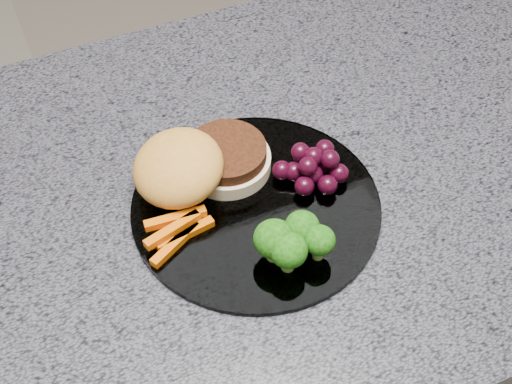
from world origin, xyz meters
TOP-DOWN VIEW (x-y plane):
  - countertop at (0.00, 0.00)m, footprint 1.20×0.60m
  - plate at (0.12, -0.04)m, footprint 0.26×0.26m
  - burger at (0.07, 0.02)m, footprint 0.18×0.13m
  - carrot_sticks at (0.03, -0.04)m, footprint 0.08×0.05m
  - broccoli at (0.12, -0.11)m, footprint 0.08×0.06m
  - grape_bunch at (0.19, -0.03)m, footprint 0.08×0.07m

SIDE VIEW (x-z plane):
  - countertop at x=0.00m, z-range 0.86..0.90m
  - plate at x=0.12m, z-range 0.90..0.91m
  - carrot_sticks at x=0.03m, z-range 0.91..0.92m
  - grape_bunch at x=0.19m, z-range 0.90..0.94m
  - burger at x=0.07m, z-range 0.90..0.95m
  - broccoli at x=0.12m, z-range 0.91..0.96m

